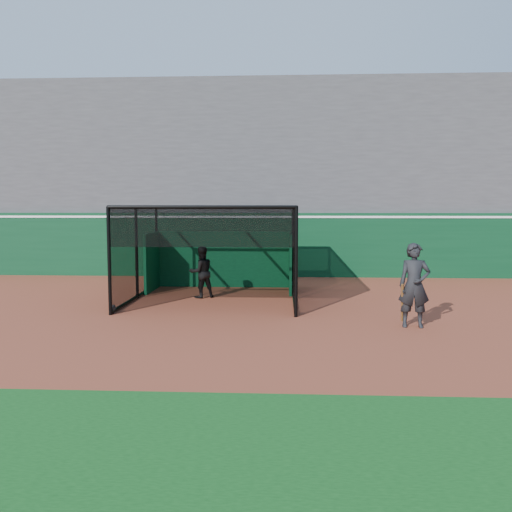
{
  "coord_description": "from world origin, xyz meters",
  "views": [
    {
      "loc": [
        1.03,
        -12.75,
        2.76
      ],
      "look_at": [
        0.25,
        2.0,
        1.4
      ],
      "focal_mm": 38.0,
      "sensor_mm": 36.0,
      "label": 1
    }
  ],
  "objects": [
    {
      "name": "on_deck_player",
      "position": [
        3.99,
        -0.37,
        0.96
      ],
      "size": [
        0.74,
        0.51,
        1.93
      ],
      "color": "black",
      "rests_on": "ground"
    },
    {
      "name": "batting_cage",
      "position": [
        -1.04,
        3.18,
        1.37
      ],
      "size": [
        4.8,
        5.16,
        2.74
      ],
      "color": "black",
      "rests_on": "ground"
    },
    {
      "name": "ground",
      "position": [
        0.0,
        0.0,
        0.0
      ],
      "size": [
        120.0,
        120.0,
        0.0
      ],
      "primitive_type": "plane",
      "color": "brown",
      "rests_on": "ground"
    },
    {
      "name": "batter",
      "position": [
        -1.48,
        3.34,
        0.78
      ],
      "size": [
        0.95,
        0.88,
        1.56
      ],
      "primitive_type": "imported",
      "rotation": [
        0.0,
        0.0,
        3.65
      ],
      "color": "black",
      "rests_on": "ground"
    },
    {
      "name": "grandstand",
      "position": [
        0.0,
        12.27,
        4.48
      ],
      "size": [
        50.0,
        7.85,
        8.95
      ],
      "color": "#4C4C4F",
      "rests_on": "ground"
    },
    {
      "name": "outfield_wall",
      "position": [
        0.0,
        8.5,
        1.29
      ],
      "size": [
        50.0,
        0.5,
        2.5
      ],
      "color": "#0A3B1E",
      "rests_on": "ground"
    }
  ]
}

